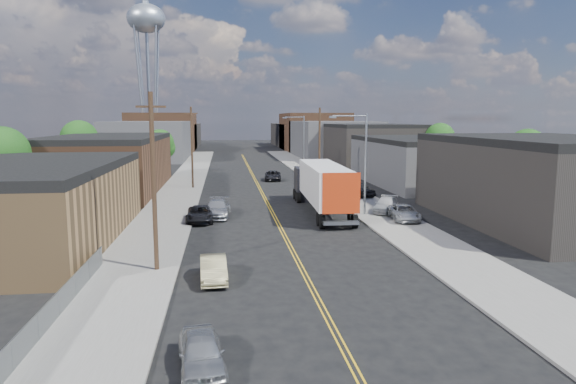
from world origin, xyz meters
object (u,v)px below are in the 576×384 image
object	(u,v)px
car_left_d	(217,209)
car_right_lot_c	(358,189)
car_left_c	(200,214)
car_left_b	(213,269)
car_right_lot_b	(386,205)
water_tower	(146,24)
car_right_lot_a	(404,213)
semi_truck	(320,184)
car_ahead_truck	(273,176)
car_left_a	(201,352)

from	to	relation	value
car_left_d	car_right_lot_c	xyz separation A→B (m)	(15.28, 9.72, 0.20)
car_left_c	car_right_lot_c	xyz separation A→B (m)	(16.68, 11.68, 0.29)
car_left_b	car_right_lot_b	size ratio (longest dim) A/B	0.87
car_right_lot_b	car_right_lot_c	bearing A→B (deg)	116.35
car_left_c	car_left_d	world-z (taller)	car_left_d
car_right_lot_c	water_tower	bearing A→B (deg)	95.02
car_left_d	car_right_lot_a	world-z (taller)	car_left_d
semi_truck	car_right_lot_c	xyz separation A→B (m)	(5.78, 8.07, -1.61)
car_right_lot_c	car_right_lot_a	bearing A→B (deg)	-107.42
semi_truck	car_ahead_truck	xyz separation A→B (m)	(-2.09, 24.58, -1.89)
semi_truck	car_right_lot_c	distance (m)	10.05
car_ahead_truck	water_tower	bearing A→B (deg)	118.42
car_left_a	car_right_lot_a	world-z (taller)	car_right_lot_a
car_right_lot_b	car_ahead_truck	xyz separation A→B (m)	(-7.82, 26.44, -0.13)
car_left_a	car_left_c	distance (m)	25.95
car_left_a	car_right_lot_b	xyz separation A→B (m)	(15.45, 27.68, 0.16)
water_tower	car_left_a	bearing A→B (deg)	-81.47
car_left_b	car_right_lot_a	world-z (taller)	car_right_lot_a
car_right_lot_b	car_right_lot_c	world-z (taller)	car_right_lot_c
semi_truck	car_right_lot_a	world-z (taller)	semi_truck
water_tower	car_left_b	xyz separation A→B (m)	(17.00, -102.00, -30.00)
car_ahead_truck	car_right_lot_a	bearing A→B (deg)	-69.49
car_left_c	car_ahead_truck	distance (m)	29.54
car_left_c	car_ahead_truck	xyz separation A→B (m)	(8.81, 28.19, 0.01)
car_left_b	car_left_c	bearing A→B (deg)	91.95
car_left_d	semi_truck	bearing A→B (deg)	14.41
car_left_c	car_left_b	bearing A→B (deg)	-84.94
car_right_lot_b	car_left_a	bearing A→B (deg)	-92.51
car_left_a	car_left_c	xyz separation A→B (m)	(-1.18, 25.92, 0.02)
water_tower	car_right_lot_b	xyz separation A→B (m)	(32.22, -84.20, -29.85)
car_right_lot_b	car_right_lot_a	bearing A→B (deg)	-58.85
car_left_b	car_left_c	distance (m)	16.10
semi_truck	car_ahead_truck	world-z (taller)	semi_truck
car_left_d	car_ahead_truck	distance (m)	27.26
car_right_lot_c	car_ahead_truck	distance (m)	18.29
water_tower	car_left_c	xyz separation A→B (m)	(15.60, -85.96, -29.99)
car_left_a	car_ahead_truck	world-z (taller)	car_ahead_truck
car_left_d	car_right_lot_b	distance (m)	15.22
semi_truck	car_ahead_truck	distance (m)	24.74
car_left_c	car_right_lot_a	xyz separation A→B (m)	(16.93, -2.14, 0.13)
car_left_b	car_right_lot_a	distance (m)	20.84
water_tower	car_right_lot_a	world-z (taller)	water_tower
car_right_lot_c	car_ahead_truck	world-z (taller)	car_right_lot_c
car_left_b	car_left_a	bearing A→B (deg)	-94.33
water_tower	car_right_lot_a	xyz separation A→B (m)	(32.53, -88.10, -29.86)
water_tower	car_right_lot_c	bearing A→B (deg)	-66.51
car_left_a	car_left_d	world-z (taller)	car_left_d
car_right_lot_a	water_tower	bearing A→B (deg)	117.14
car_right_lot_c	car_left_c	bearing A→B (deg)	-163.46
water_tower	car_ahead_truck	distance (m)	69.51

